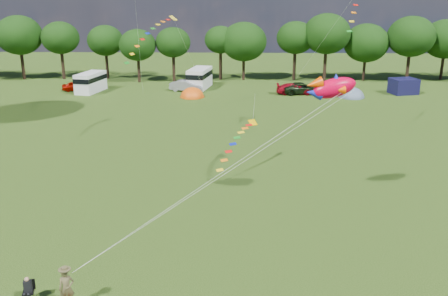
{
  "coord_description": "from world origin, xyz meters",
  "views": [
    {
      "loc": [
        0.88,
        -22.65,
        13.87
      ],
      "look_at": [
        0.0,
        8.0,
        4.0
      ],
      "focal_mm": 40.0,
      "sensor_mm": 36.0,
      "label": 1
    }
  ],
  "objects_px": {
    "campervan_c": "(200,78)",
    "campervan_b": "(91,82)",
    "tent_orange": "(192,97)",
    "car_b": "(187,86)",
    "car_c": "(295,89)",
    "car_d": "(302,88)",
    "kite_flyer": "(67,288)",
    "fish_kite": "(331,88)",
    "car_a": "(77,86)",
    "tent_greyblue": "(351,97)",
    "camp_chair": "(28,286)"
  },
  "relations": [
    {
      "from": "car_b",
      "to": "tent_greyblue",
      "type": "height_order",
      "value": "car_b"
    },
    {
      "from": "campervan_c",
      "to": "campervan_b",
      "type": "bearing_deg",
      "value": 112.6
    },
    {
      "from": "tent_orange",
      "to": "kite_flyer",
      "type": "distance_m",
      "value": 45.88
    },
    {
      "from": "car_d",
      "to": "car_c",
      "type": "bearing_deg",
      "value": 92.1
    },
    {
      "from": "car_b",
      "to": "camp_chair",
      "type": "xyz_separation_m",
      "value": [
        -2.4,
        -49.32,
        -0.04
      ]
    },
    {
      "from": "car_c",
      "to": "camp_chair",
      "type": "bearing_deg",
      "value": 159.08
    },
    {
      "from": "tent_orange",
      "to": "fish_kite",
      "type": "relative_size",
      "value": 1.01
    },
    {
      "from": "car_d",
      "to": "car_b",
      "type": "bearing_deg",
      "value": 73.69
    },
    {
      "from": "camp_chair",
      "to": "fish_kite",
      "type": "height_order",
      "value": "fish_kite"
    },
    {
      "from": "campervan_b",
      "to": "car_b",
      "type": "bearing_deg",
      "value": -74.35
    },
    {
      "from": "tent_greyblue",
      "to": "tent_orange",
      "type": "bearing_deg",
      "value": -178.48
    },
    {
      "from": "kite_flyer",
      "to": "campervan_c",
      "type": "bearing_deg",
      "value": 64.76
    },
    {
      "from": "car_d",
      "to": "kite_flyer",
      "type": "bearing_deg",
      "value": 149.66
    },
    {
      "from": "car_a",
      "to": "tent_orange",
      "type": "height_order",
      "value": "car_a"
    },
    {
      "from": "kite_flyer",
      "to": "car_d",
      "type": "bearing_deg",
      "value": 48.31
    },
    {
      "from": "car_b",
      "to": "fish_kite",
      "type": "height_order",
      "value": "fish_kite"
    },
    {
      "from": "car_b",
      "to": "tent_orange",
      "type": "bearing_deg",
      "value": -151.64
    },
    {
      "from": "car_b",
      "to": "camp_chair",
      "type": "distance_m",
      "value": 49.38
    },
    {
      "from": "car_a",
      "to": "campervan_c",
      "type": "height_order",
      "value": "campervan_c"
    },
    {
      "from": "tent_orange",
      "to": "car_c",
      "type": "bearing_deg",
      "value": 9.59
    },
    {
      "from": "car_c",
      "to": "fish_kite",
      "type": "height_order",
      "value": "fish_kite"
    },
    {
      "from": "tent_greyblue",
      "to": "car_d",
      "type": "bearing_deg",
      "value": 162.12
    },
    {
      "from": "car_a",
      "to": "tent_orange",
      "type": "xyz_separation_m",
      "value": [
        16.64,
        -3.71,
        -0.64
      ]
    },
    {
      "from": "car_b",
      "to": "car_c",
      "type": "bearing_deg",
      "value": -83.75
    },
    {
      "from": "car_c",
      "to": "kite_flyer",
      "type": "xyz_separation_m",
      "value": [
        -15.41,
        -48.18,
        0.23
      ]
    },
    {
      "from": "car_c",
      "to": "tent_greyblue",
      "type": "xyz_separation_m",
      "value": [
        7.33,
        -1.78,
        -0.71
      ]
    },
    {
      "from": "tent_orange",
      "to": "car_b",
      "type": "bearing_deg",
      "value": 106.12
    },
    {
      "from": "campervan_b",
      "to": "kite_flyer",
      "type": "distance_m",
      "value": 50.62
    },
    {
      "from": "car_b",
      "to": "tent_orange",
      "type": "distance_m",
      "value": 4.14
    },
    {
      "from": "campervan_c",
      "to": "car_a",
      "type": "bearing_deg",
      "value": 109.15
    },
    {
      "from": "car_d",
      "to": "tent_orange",
      "type": "height_order",
      "value": "car_d"
    },
    {
      "from": "tent_orange",
      "to": "kite_flyer",
      "type": "bearing_deg",
      "value": -91.96
    },
    {
      "from": "car_a",
      "to": "tent_orange",
      "type": "distance_m",
      "value": 17.06
    },
    {
      "from": "car_c",
      "to": "campervan_b",
      "type": "relative_size",
      "value": 0.83
    },
    {
      "from": "car_a",
      "to": "campervan_c",
      "type": "distance_m",
      "value": 17.37
    },
    {
      "from": "car_d",
      "to": "fish_kite",
      "type": "distance_m",
      "value": 37.79
    },
    {
      "from": "campervan_c",
      "to": "car_c",
      "type": "bearing_deg",
      "value": -95.79
    },
    {
      "from": "campervan_b",
      "to": "fish_kite",
      "type": "distance_m",
      "value": 46.23
    },
    {
      "from": "campervan_c",
      "to": "tent_greyblue",
      "type": "distance_m",
      "value": 21.47
    },
    {
      "from": "campervan_c",
      "to": "kite_flyer",
      "type": "xyz_separation_m",
      "value": [
        -2.09,
        -52.11,
        -0.58
      ]
    },
    {
      "from": "car_d",
      "to": "campervan_c",
      "type": "bearing_deg",
      "value": 64.03
    },
    {
      "from": "camp_chair",
      "to": "fish_kite",
      "type": "distance_m",
      "value": 20.24
    },
    {
      "from": "tent_orange",
      "to": "car_d",
      "type": "bearing_deg",
      "value": 9.88
    },
    {
      "from": "tent_greyblue",
      "to": "fish_kite",
      "type": "xyz_separation_m",
      "value": [
        -9.34,
        -34.94,
        7.94
      ]
    },
    {
      "from": "tent_greyblue",
      "to": "fish_kite",
      "type": "relative_size",
      "value": 1.09
    },
    {
      "from": "car_d",
      "to": "camp_chair",
      "type": "height_order",
      "value": "car_d"
    },
    {
      "from": "car_c",
      "to": "tent_orange",
      "type": "xyz_separation_m",
      "value": [
        -13.84,
        -2.34,
        -0.71
      ]
    },
    {
      "from": "car_b",
      "to": "tent_greyblue",
      "type": "bearing_deg",
      "value": -86.3
    },
    {
      "from": "car_a",
      "to": "car_b",
      "type": "height_order",
      "value": "car_b"
    },
    {
      "from": "car_d",
      "to": "camp_chair",
      "type": "xyz_separation_m",
      "value": [
        -18.4,
        -48.0,
        -0.03
      ]
    }
  ]
}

